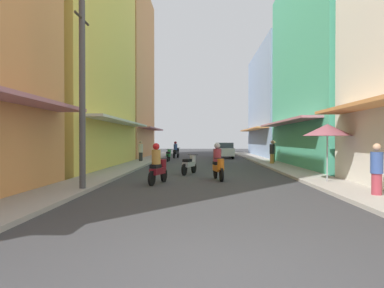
{
  "coord_description": "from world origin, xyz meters",
  "views": [
    {
      "loc": [
        -0.14,
        -4.24,
        1.69
      ],
      "look_at": [
        -0.77,
        16.76,
        1.45
      ],
      "focal_mm": 31.9,
      "sensor_mm": 36.0,
      "label": 1
    }
  ],
  "objects": [
    {
      "name": "ground_plane",
      "position": [
        0.0,
        16.68,
        0.0
      ],
      "size": [
        90.99,
        90.99,
        0.0
      ],
      "primitive_type": "plane",
      "color": "#38383A"
    },
    {
      "name": "pedestrian_foreground",
      "position": [
        4.87,
        5.67,
        0.8
      ],
      "size": [
        0.34,
        0.34,
        1.6
      ],
      "color": "#99333F",
      "rests_on": "ground"
    },
    {
      "name": "motorbike_silver",
      "position": [
        -0.77,
        12.61,
        0.5
      ],
      "size": [
        0.78,
        1.73,
        0.96
      ],
      "color": "black",
      "rests_on": "ground"
    },
    {
      "name": "vendor_umbrella",
      "position": [
        4.62,
        8.87,
        2.08
      ],
      "size": [
        1.82,
        1.82,
        2.3
      ],
      "color": "#99999E",
      "rests_on": "ground"
    },
    {
      "name": "building_right_far",
      "position": [
        8.52,
        31.0,
        5.47
      ],
      "size": [
        7.05,
        13.74,
        10.95
      ],
      "color": "#8CA5CC",
      "rests_on": "ground"
    },
    {
      "name": "motorbike_orange",
      "position": [
        0.53,
        10.19,
        0.7
      ],
      "size": [
        0.58,
        1.8,
        1.58
      ],
      "color": "black",
      "rests_on": "ground"
    },
    {
      "name": "pedestrian_midway",
      "position": [
        4.98,
        20.46,
        0.95
      ],
      "size": [
        0.44,
        0.44,
        1.68
      ],
      "color": "#598C59",
      "rests_on": "ground"
    },
    {
      "name": "motorbike_green",
      "position": [
        -2.83,
        22.91,
        0.5
      ],
      "size": [
        0.55,
        1.81,
        0.96
      ],
      "color": "black",
      "rests_on": "ground"
    },
    {
      "name": "utility_pole",
      "position": [
        -4.05,
        6.74,
        3.19
      ],
      "size": [
        0.2,
        1.2,
        6.24
      ],
      "color": "#4C4C4F",
      "rests_on": "ground"
    },
    {
      "name": "motorbike_blue",
      "position": [
        0.97,
        20.64,
        0.5
      ],
      "size": [
        0.55,
        1.81,
        0.96
      ],
      "color": "black",
      "rests_on": "ground"
    },
    {
      "name": "building_right_mid",
      "position": [
        8.52,
        17.32,
        6.29
      ],
      "size": [
        7.05,
        12.33,
        12.6
      ],
      "color": "#4CB28C",
      "rests_on": "ground"
    },
    {
      "name": "pedestrian_crossing",
      "position": [
        -4.79,
        21.35,
        0.82
      ],
      "size": [
        0.34,
        0.34,
        1.65
      ],
      "color": "#262628",
      "rests_on": "ground"
    },
    {
      "name": "sidewalk_left",
      "position": [
        -4.66,
        16.68,
        0.06
      ],
      "size": [
        1.73,
        49.36,
        0.12
      ],
      "primitive_type": "cube",
      "color": "#9E9991",
      "rests_on": "ground"
    },
    {
      "name": "sidewalk_right",
      "position": [
        4.66,
        16.68,
        0.06
      ],
      "size": [
        1.73,
        49.36,
        0.12
      ],
      "primitive_type": "cube",
      "color": "#ADA89E",
      "rests_on": "ground"
    },
    {
      "name": "pedestrian_far",
      "position": [
        4.56,
        18.81,
        0.84
      ],
      "size": [
        0.34,
        0.34,
        1.67
      ],
      "color": "#BF8C3F",
      "rests_on": "ground"
    },
    {
      "name": "building_left_far",
      "position": [
        -8.52,
        28.72,
        8.14
      ],
      "size": [
        7.05,
        10.41,
        16.3
      ],
      "color": "#D88C4C",
      "rests_on": "ground"
    },
    {
      "name": "motorbike_maroon",
      "position": [
        -1.85,
        8.81,
        0.7
      ],
      "size": [
        0.67,
        1.77,
        1.58
      ],
      "color": "black",
      "rests_on": "ground"
    },
    {
      "name": "building_left_mid",
      "position": [
        -8.52,
        16.46,
        7.34
      ],
      "size": [
        7.05,
        13.2,
        14.7
      ],
      "color": "#EFD159",
      "rests_on": "ground"
    },
    {
      "name": "parked_car",
      "position": [
        1.97,
        28.0,
        0.74
      ],
      "size": [
        1.98,
        4.19,
        1.45
      ],
      "color": "silver",
      "rests_on": "ground"
    },
    {
      "name": "motorbike_black",
      "position": [
        -2.61,
        27.69,
        0.7
      ],
      "size": [
        0.64,
        1.78,
        1.58
      ],
      "color": "black",
      "rests_on": "ground"
    }
  ]
}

